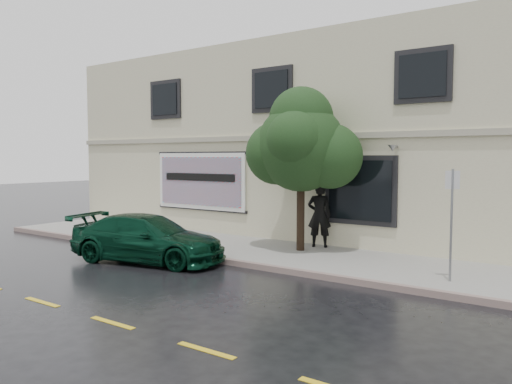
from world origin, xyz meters
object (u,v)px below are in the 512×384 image
Objects in this scene: street_tree at (301,147)px; fire_hydrant at (163,233)px; car at (148,238)px; pedestrian at (319,215)px.

street_tree is 5.04m from fire_hydrant.
fire_hydrant is (-0.74, 1.30, -0.08)m from car.
pedestrian is 0.45× the size of street_tree.
car is 1.50m from fire_hydrant.
fire_hydrant is (-4.00, -2.80, -0.57)m from pedestrian.
car is 1.03× the size of street_tree.
street_tree is (-0.20, -0.81, 2.08)m from pedestrian.
street_tree is at bearing 24.15° from fire_hydrant.
fire_hydrant is at bearing 16.99° from car.
pedestrian is 2.26× the size of fire_hydrant.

